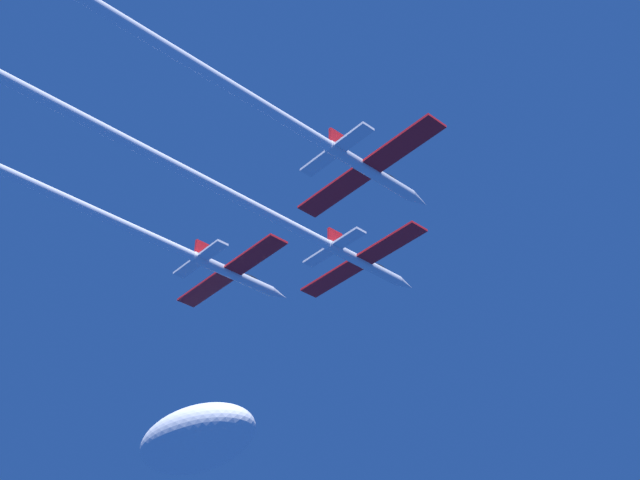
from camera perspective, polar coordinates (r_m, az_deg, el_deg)
The scene contains 4 objects.
jet_lead at distance 76.92m, azimuth -4.06°, elevation 2.05°, with size 16.78×49.53×2.78m.
jet_left_wing at distance 81.03m, azimuth -13.38°, elevation 0.86°, with size 16.78×47.74×2.78m.
jet_right_wing at distance 66.08m, azimuth -4.83°, elevation 9.92°, with size 16.78×49.64×2.78m.
cloud_wispy at distance 113.89m, azimuth -8.80°, elevation -13.87°, with size 21.73×11.95×7.61m, color white.
Camera 1 is at (49.00, -50.52, -47.06)m, focal length 44.98 mm.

